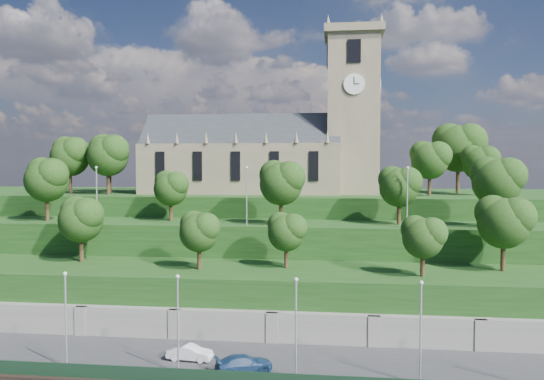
# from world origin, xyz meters

# --- Properties ---
(promenade) EXTENTS (160.00, 12.00, 2.00)m
(promenade) POSITION_xyz_m (0.00, 6.00, 1.00)
(promenade) COLOR #2D2D30
(promenade) RESTS_ON ground
(fence) EXTENTS (160.00, 0.10, 1.20)m
(fence) POSITION_xyz_m (0.00, 0.60, 2.60)
(fence) COLOR #16321E
(fence) RESTS_ON promenade
(retaining_wall) EXTENTS (160.00, 2.10, 5.00)m
(retaining_wall) POSITION_xyz_m (0.00, 11.97, 2.50)
(retaining_wall) COLOR slate
(retaining_wall) RESTS_ON ground
(embankment_lower) EXTENTS (160.00, 12.00, 8.00)m
(embankment_lower) POSITION_xyz_m (0.00, 18.00, 4.00)
(embankment_lower) COLOR #163812
(embankment_lower) RESTS_ON ground
(embankment_upper) EXTENTS (160.00, 10.00, 12.00)m
(embankment_upper) POSITION_xyz_m (0.00, 29.00, 6.00)
(embankment_upper) COLOR #163812
(embankment_upper) RESTS_ON ground
(hilltop) EXTENTS (160.00, 32.00, 15.00)m
(hilltop) POSITION_xyz_m (0.00, 50.00, 7.50)
(hilltop) COLOR #163812
(hilltop) RESTS_ON ground
(church) EXTENTS (38.60, 12.35, 27.60)m
(church) POSITION_xyz_m (0.79, 45.98, 22.52)
(church) COLOR #6F644E
(church) RESTS_ON hilltop
(trees_lower) EXTENTS (65.97, 8.94, 8.35)m
(trees_lower) POSITION_xyz_m (2.91, 18.54, 12.95)
(trees_lower) COLOR #332214
(trees_lower) RESTS_ON embankment_lower
(trees_upper) EXTENTS (65.35, 8.25, 8.76)m
(trees_upper) POSITION_xyz_m (3.36, 27.95, 17.60)
(trees_upper) COLOR #332214
(trees_upper) RESTS_ON embankment_upper
(trees_hilltop) EXTENTS (71.46, 17.11, 11.62)m
(trees_hilltop) POSITION_xyz_m (1.36, 45.27, 21.71)
(trees_hilltop) COLOR #332214
(trees_hilltop) RESTS_ON hilltop
(lamp_posts_promenade) EXTENTS (60.36, 0.36, 8.48)m
(lamp_posts_promenade) POSITION_xyz_m (-2.00, 2.50, 6.86)
(lamp_posts_promenade) COLOR #B2B2B7
(lamp_posts_promenade) RESTS_ON promenade
(lamp_posts_upper) EXTENTS (40.36, 0.36, 7.50)m
(lamp_posts_upper) POSITION_xyz_m (0.00, 26.00, 16.35)
(lamp_posts_upper) COLOR #B2B2B7
(lamp_posts_upper) RESTS_ON embankment_upper
(car_middle) EXTENTS (4.24, 1.74, 1.37)m
(car_middle) POSITION_xyz_m (-1.86, 5.63, 2.68)
(car_middle) COLOR silver
(car_middle) RESTS_ON promenade
(car_right) EXTENTS (5.32, 3.85, 1.43)m
(car_right) POSITION_xyz_m (3.47, 3.51, 2.72)
(car_right) COLOR navy
(car_right) RESTS_ON promenade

